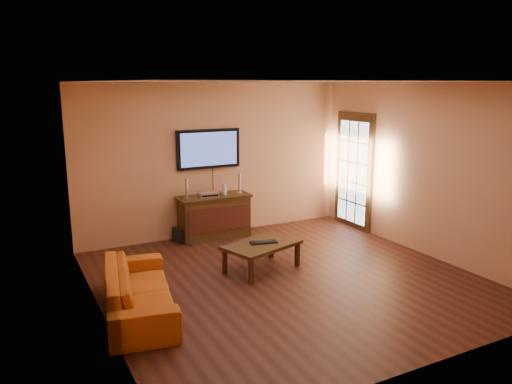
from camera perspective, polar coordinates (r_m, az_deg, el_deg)
ground_plane at (r=7.09m, az=3.58°, el=-9.90°), size 5.00×5.00×0.00m
room_walls at (r=7.17m, az=1.19°, el=4.38°), size 5.00×5.00×5.00m
french_door at (r=9.51m, az=11.11°, el=2.24°), size 0.07×1.02×2.22m
media_console at (r=8.81m, az=-4.79°, el=-2.82°), size 1.29×0.49×0.76m
television at (r=8.77m, az=-5.45°, el=4.93°), size 1.16×0.08×0.68m
coffee_table at (r=7.29m, az=0.66°, el=-6.25°), size 1.24×0.96×0.41m
sofa at (r=6.16m, az=-13.30°, el=-10.01°), size 0.90×1.98×0.75m
speaker_left at (r=8.53m, az=-7.92°, el=0.30°), size 0.09×0.09×0.34m
speaker_right at (r=8.88m, az=-1.89°, el=0.93°), size 0.10×0.10×0.35m
av_receiver at (r=8.65m, az=-5.44°, el=-0.27°), size 0.37×0.29×0.08m
game_console at (r=8.80m, az=-3.65°, el=0.37°), size 0.05×0.15×0.20m
subwoofer at (r=8.73m, az=-8.42°, el=-4.81°), size 0.31×0.31×0.25m
bottle at (r=8.50m, az=-7.46°, el=-5.43°), size 0.07×0.07×0.21m
keyboard at (r=7.29m, az=0.87°, el=-5.75°), size 0.42×0.23×0.02m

